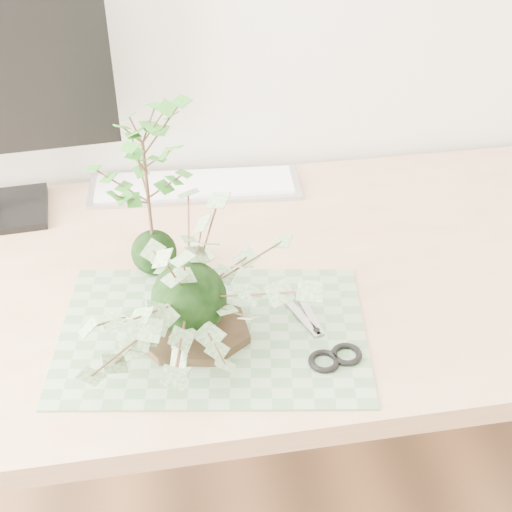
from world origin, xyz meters
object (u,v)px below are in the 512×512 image
object	(u,v)px
desk	(232,313)
keyboard	(195,186)
maple_kokedama	(144,154)
ivy_kokedama	(187,270)

from	to	relation	value
desk	keyboard	world-z (taller)	keyboard
desk	keyboard	xyz separation A→B (m)	(-0.03, 0.29, 0.10)
maple_kokedama	keyboard	bearing A→B (deg)	70.13
keyboard	ivy_kokedama	bearing A→B (deg)	-91.72
maple_kokedama	keyboard	xyz separation A→B (m)	(0.09, 0.26, -0.22)
ivy_kokedama	keyboard	xyz separation A→B (m)	(0.05, 0.43, -0.12)
maple_kokedama	keyboard	distance (m)	0.35
keyboard	desk	bearing A→B (deg)	-78.82
desk	maple_kokedama	world-z (taller)	maple_kokedama
ivy_kokedama	keyboard	world-z (taller)	ivy_kokedama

